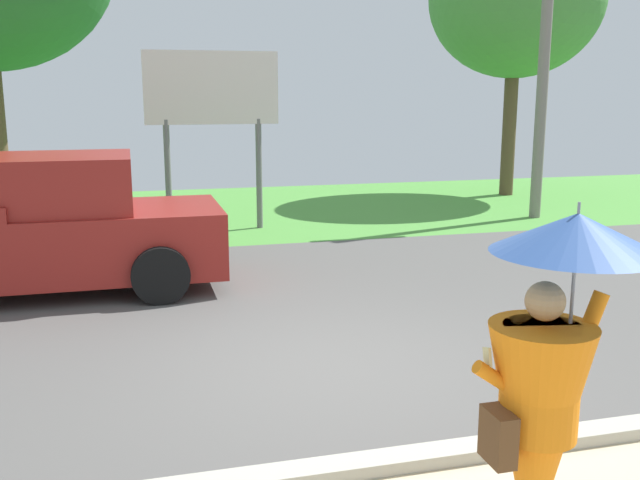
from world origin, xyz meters
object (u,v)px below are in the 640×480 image
roadside_billboard (212,101)px  pickup_truck (30,230)px  utility_pole (544,58)px  monk_pedestrian (545,389)px

roadside_billboard → pickup_truck: bearing=-127.0°
utility_pole → roadside_billboard: 7.08m
utility_pole → roadside_billboard: size_ratio=1.86×
utility_pole → roadside_billboard: bearing=177.3°
pickup_truck → roadside_billboard: size_ratio=1.49×
pickup_truck → monk_pedestrian: bearing=-63.9°
monk_pedestrian → roadside_billboard: roadside_billboard is taller
utility_pole → pickup_truck: bearing=-160.1°
pickup_truck → roadside_billboard: (2.97, 3.94, 1.68)m
roadside_billboard → monk_pedestrian: bearing=-87.0°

